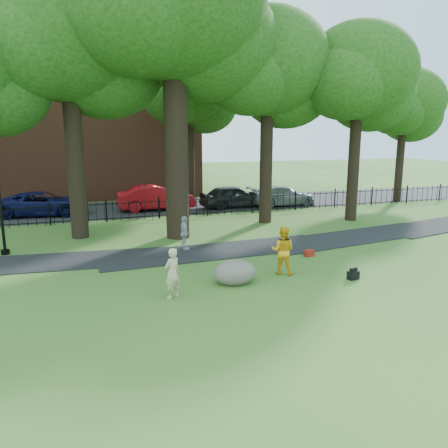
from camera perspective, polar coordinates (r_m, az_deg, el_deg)
name	(u,v)px	position (r m, az deg, el deg)	size (l,w,h in m)	color
ground	(225,283)	(14.86, 0.15, -7.69)	(120.00, 120.00, 0.00)	#2D5D20
footpath	(218,251)	(18.70, -0.85, -3.59)	(36.00, 2.60, 0.03)	black
street	(148,208)	(30.02, -9.86, 2.09)	(80.00, 7.00, 0.02)	black
iron_fence	(159,209)	(26.03, -8.50, 2.01)	(44.00, 0.04, 1.20)	black
brick_building	(79,120)	(37.27, -18.47, 12.78)	(18.00, 8.00, 12.00)	brown
big_tree	(176,13)	(21.52, -6.31, 25.66)	(10.08, 8.61, 14.37)	black
tree_row	(179,66)	(22.47, -5.95, 19.90)	(26.82, 7.96, 12.42)	black
woman	(172,273)	(13.42, -6.77, -6.40)	(0.57, 0.38, 1.57)	#CBB68B
man	(283,250)	(15.66, 7.68, -3.45)	(0.85, 0.66, 1.74)	orange
pedestrian	(184,233)	(18.79, -5.20, -1.22)	(0.88, 0.36, 1.49)	#A0A0A4
boulder	(235,271)	(14.71, 1.42, -6.15)	(1.46, 1.10, 0.85)	slate
lamppost	(1,214)	(20.07, -27.09, 1.22)	(0.35, 0.35, 3.52)	black
backpack	(353,275)	(15.81, 16.52, -6.43)	(0.39, 0.24, 0.29)	black
red_bag	(309,253)	(18.25, 11.06, -3.76)	(0.40, 0.25, 0.27)	maroon
red_sedan	(156,198)	(28.96, -8.87, 3.42)	(1.74, 4.99, 1.65)	maroon
navy_van	(43,204)	(28.91, -22.61, 2.46)	(2.42, 5.25, 1.46)	#0C113F
grey_car	(233,196)	(29.61, 1.20, 3.63)	(1.81, 4.51, 1.54)	black
silver_car	(282,196)	(30.69, 7.58, 3.68)	(1.95, 4.79, 1.39)	gray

